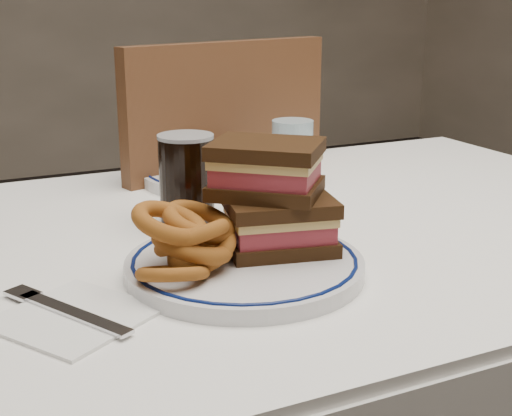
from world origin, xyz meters
name	(u,v)px	position (x,y,z in m)	size (l,w,h in m)	color
dining_table	(295,288)	(0.00, 0.00, 0.64)	(1.27, 0.87, 0.75)	white
chair_far	(194,253)	(0.01, 0.47, 0.54)	(0.56, 0.56, 0.99)	#4C2C18
main_plate	(245,265)	(-0.15, -0.15, 0.76)	(0.29, 0.29, 0.02)	silver
reuben_sandwich	(273,196)	(-0.10, -0.13, 0.84)	(0.17, 0.16, 0.14)	black
onion_rings_main	(189,240)	(-0.22, -0.15, 0.81)	(0.14, 0.13, 0.11)	#66380D
ketchup_ramekin	(201,224)	(-0.17, -0.05, 0.79)	(0.05, 0.05, 0.03)	silver
beer_mug	(189,180)	(-0.15, 0.06, 0.82)	(0.12, 0.08, 0.14)	black
water_glass	(292,153)	(0.10, 0.20, 0.81)	(0.07, 0.07, 0.12)	#9BBAC8
far_plate	(223,174)	(0.00, 0.28, 0.76)	(0.30, 0.30, 0.02)	silver
onion_rings_far	(219,162)	(-0.01, 0.28, 0.78)	(0.10, 0.14, 0.05)	#66380D
napkin_fork	(72,315)	(-0.37, -0.18, 0.75)	(0.20, 0.20, 0.01)	white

